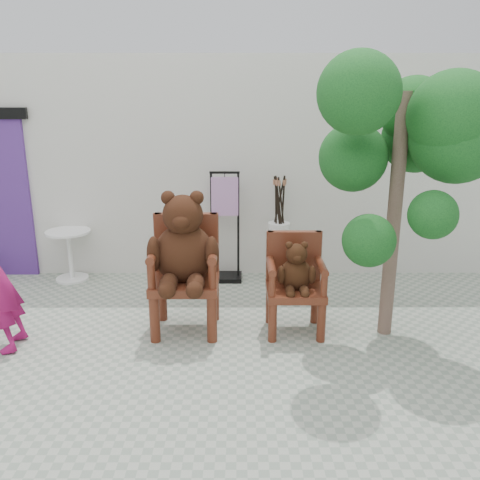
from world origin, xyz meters
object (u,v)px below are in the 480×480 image
at_px(cafe_table, 70,249).
at_px(stool_bucket, 279,235).
at_px(tree, 419,133).
at_px(display_stand, 225,239).
at_px(chair_small, 295,276).
at_px(chair_big, 184,254).

distance_m(cafe_table, stool_bucket, 2.88).
relative_size(cafe_table, stool_bucket, 0.48).
relative_size(stool_bucket, tree, 0.50).
bearing_deg(stool_bucket, display_stand, -179.80).
distance_m(chair_small, tree, 1.90).
height_order(display_stand, stool_bucket, display_stand).
bearing_deg(display_stand, tree, -40.99).
height_order(chair_big, chair_small, chair_big).
xyz_separation_m(chair_small, cafe_table, (-2.93, 1.56, -0.19)).
height_order(chair_small, display_stand, display_stand).
distance_m(stool_bucket, tree, 2.57).
bearing_deg(cafe_table, chair_small, -27.99).
xyz_separation_m(stool_bucket, tree, (1.18, -1.71, 1.51)).
bearing_deg(chair_big, tree, -3.97).
height_order(chair_small, tree, tree).
relative_size(chair_big, stool_bucket, 1.07).
xyz_separation_m(chair_big, tree, (2.31, -0.16, 1.27)).
xyz_separation_m(chair_small, tree, (1.12, -0.15, 1.52)).
relative_size(cafe_table, tree, 0.24).
bearing_deg(cafe_table, tree, -22.85).
bearing_deg(stool_bucket, tree, -55.34).
xyz_separation_m(chair_big, display_stand, (0.39, 1.55, -0.29)).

